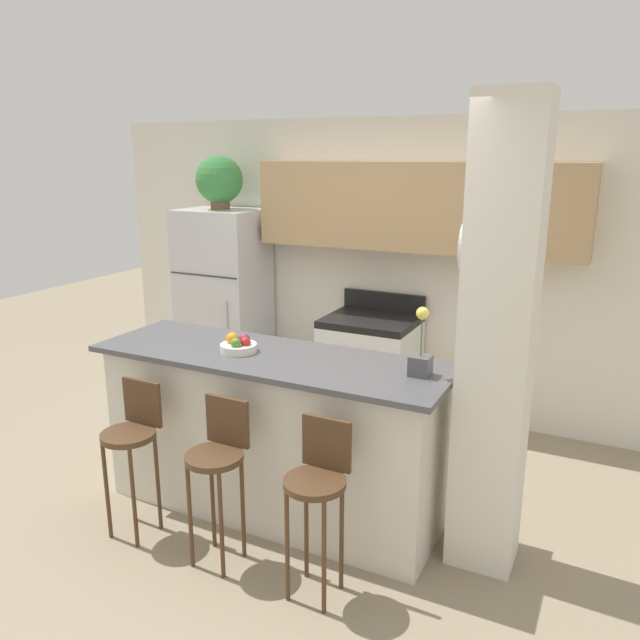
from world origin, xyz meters
TOP-DOWN VIEW (x-y plane):
  - ground_plane at (0.00, 0.00)m, footprint 14.00×14.00m
  - wall_back at (0.12, 1.93)m, footprint 5.60×0.38m
  - pillar_right at (1.33, 0.11)m, footprint 0.38×0.32m
  - counter_bar at (0.00, 0.00)m, footprint 2.25×0.73m
  - refrigerator at (-1.50, 1.65)m, footprint 0.75×0.63m
  - stove_range at (0.01, 1.65)m, footprint 0.75×0.65m
  - bar_stool_left at (-0.61, -0.56)m, footprint 0.32×0.32m
  - bar_stool_mid at (0.00, -0.56)m, footprint 0.32×0.32m
  - bar_stool_right at (0.61, -0.56)m, footprint 0.32×0.32m
  - potted_plant_on_fridge at (-1.50, 1.65)m, footprint 0.43×0.43m
  - orchid_vase at (0.94, 0.06)m, footprint 0.11×0.11m
  - fruit_bowl at (-0.20, -0.03)m, footprint 0.23×0.23m
  - trash_bin at (-0.90, 1.45)m, footprint 0.28×0.28m

SIDE VIEW (x-z plane):
  - ground_plane at x=0.00m, z-range 0.00..0.00m
  - trash_bin at x=-0.90m, z-range 0.00..0.38m
  - stove_range at x=0.01m, z-range -0.07..1.00m
  - counter_bar at x=0.00m, z-range 0.00..1.07m
  - bar_stool_left at x=-0.61m, z-range 0.15..1.10m
  - bar_stool_mid at x=0.00m, z-range 0.15..1.10m
  - bar_stool_right at x=0.61m, z-range 0.15..1.10m
  - refrigerator at x=-1.50m, z-range 0.00..1.76m
  - fruit_bowl at x=-0.20m, z-range 1.05..1.16m
  - orchid_vase at x=0.94m, z-range 0.98..1.37m
  - pillar_right at x=1.33m, z-range 0.00..2.55m
  - wall_back at x=0.12m, z-range 0.23..2.78m
  - potted_plant_on_fridge at x=-1.50m, z-range 1.77..2.25m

